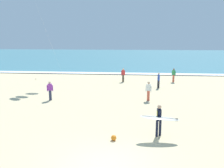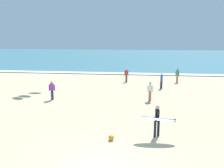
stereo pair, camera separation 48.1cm
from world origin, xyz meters
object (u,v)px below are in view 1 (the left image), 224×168
Objects in this scene: bystander_green_top at (174,75)px; bystander_red_top at (123,75)px; bystander_purple_top at (50,91)px; bystander_blue_top at (159,80)px; beach_ball at (114,138)px; bystander_white_top at (148,91)px; surfer_lead at (159,118)px.

bystander_red_top is at bearing -176.70° from bystander_green_top.
bystander_purple_top is 1.00× the size of bystander_green_top.
bystander_blue_top is 13.10m from beach_ball.
bystander_red_top is 1.00× the size of bystander_blue_top.
bystander_green_top reaches higher than beach_ball.
bystander_green_top is at bearing 3.30° from bystander_red_top.
bystander_purple_top reaches higher than beach_ball.
surfer_lead is at bearing -89.09° from bystander_white_top.
surfer_lead is at bearing -95.66° from bystander_blue_top.
bystander_blue_top is at bearing 84.34° from surfer_lead.
surfer_lead is 10.45m from bystander_purple_top.
surfer_lead is 1.26× the size of bystander_blue_top.
bystander_purple_top is 10.23m from bystander_red_top.
bystander_purple_top is 14.43m from bystander_green_top.
bystander_blue_top is 4.00m from bystander_green_top.
beach_ball is at bearing -105.83° from bystander_white_top.
bystander_blue_top is (1.30, 4.89, 0.00)m from bystander_white_top.
bystander_red_top is at bearing 140.11° from bystander_blue_top.
bystander_red_top is (5.61, 8.55, 0.00)m from bystander_purple_top.
surfer_lead is at bearing -101.85° from bystander_green_top.
bystander_blue_top is at bearing 30.33° from bystander_purple_top.
bystander_white_top is at bearing -111.95° from bystander_green_top.
bystander_green_top is 5.68× the size of beach_ball.
bystander_blue_top is 5.68× the size of beach_ball.
bystander_green_top is at bearing 38.00° from bystander_purple_top.
bystander_white_top is at bearing -73.26° from bystander_red_top.
surfer_lead reaches higher than bystander_white_top.
bystander_white_top reaches higher than beach_ball.
bystander_red_top is 8.34m from bystander_white_top.
surfer_lead is 1.26× the size of bystander_red_top.
bystander_green_top is (5.76, 0.33, 0.00)m from bystander_red_top.
surfer_lead is at bearing 14.37° from beach_ball.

